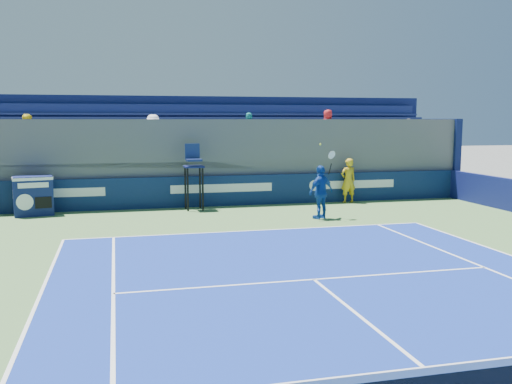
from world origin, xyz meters
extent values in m
imported|color=gold|center=(5.15, 16.75, 0.91)|extent=(0.69, 0.49, 1.80)
cube|color=white|center=(0.00, 11.88, 0.02)|extent=(10.97, 0.07, 0.00)
cube|color=white|center=(0.00, 6.40, 0.02)|extent=(8.23, 0.07, 0.00)
cube|color=#0C1B44|center=(0.00, 17.10, 0.60)|extent=(20.40, 0.20, 1.20)
cube|color=white|center=(-6.00, 17.00, 0.72)|extent=(3.20, 0.01, 0.32)
cube|color=white|center=(0.00, 17.00, 0.72)|extent=(4.00, 0.01, 0.32)
cube|color=white|center=(5.50, 17.00, 0.72)|extent=(3.60, 0.01, 0.32)
cylinder|color=white|center=(3.80, 16.99, 0.72)|extent=(0.44, 0.01, 0.44)
cube|color=#0F1A4F|center=(-6.84, 16.46, 0.70)|extent=(1.41, 0.93, 1.40)
cube|color=white|center=(-6.84, 16.46, 1.33)|extent=(1.43, 0.95, 0.10)
cylinder|color=white|center=(-7.07, 16.05, 0.55)|extent=(0.55, 0.12, 0.56)
cube|color=black|center=(-6.48, 16.16, 0.50)|extent=(0.54, 0.12, 0.40)
cube|color=white|center=(-6.77, 16.10, 1.12)|extent=(0.98, 0.20, 0.18)
cylinder|color=black|center=(-1.45, 16.10, 0.80)|extent=(0.07, 0.07, 1.60)
cylinder|color=black|center=(-0.89, 16.12, 0.80)|extent=(0.07, 0.07, 1.60)
cylinder|color=black|center=(-1.47, 16.66, 0.80)|extent=(0.07, 0.07, 1.60)
cylinder|color=black|center=(-0.91, 16.68, 0.80)|extent=(0.07, 0.07, 1.60)
cube|color=#0F164C|center=(-1.18, 16.39, 1.63)|extent=(0.73, 0.73, 0.06)
cube|color=#152051|center=(-1.17, 16.29, 1.88)|extent=(0.57, 0.47, 0.08)
cube|color=navy|center=(-1.19, 16.65, 2.18)|extent=(0.55, 0.08, 0.60)
imported|color=#123E95|center=(2.75, 13.42, 0.92)|extent=(1.15, 0.87, 1.82)
cylinder|color=black|center=(3.09, 13.50, 1.70)|extent=(0.08, 0.16, 0.39)
torus|color=silver|center=(3.12, 13.43, 2.18)|extent=(0.32, 0.21, 0.29)
cylinder|color=silver|center=(3.12, 13.43, 2.18)|extent=(0.26, 0.17, 0.24)
sphere|color=#C2D42F|center=(2.64, 13.27, 2.55)|extent=(0.07, 0.07, 0.07)
cube|color=#58585E|center=(0.00, 19.00, 1.69)|extent=(20.40, 3.60, 3.38)
cube|color=#58585E|center=(0.00, 17.65, 1.48)|extent=(20.40, 0.90, 0.55)
cube|color=navy|center=(0.00, 17.55, 1.95)|extent=(20.00, 0.45, 0.08)
cube|color=navy|center=(0.00, 17.80, 2.15)|extent=(20.00, 0.06, 0.45)
cube|color=#58585E|center=(0.00, 18.55, 2.02)|extent=(20.40, 0.90, 0.55)
cube|color=navy|center=(0.00, 18.45, 2.50)|extent=(20.00, 0.45, 0.08)
cube|color=navy|center=(0.00, 18.70, 2.70)|extent=(20.00, 0.06, 0.45)
cube|color=#58585E|center=(0.00, 19.45, 2.58)|extent=(20.40, 0.90, 0.55)
cube|color=navy|center=(0.00, 19.35, 3.05)|extent=(20.00, 0.45, 0.08)
cube|color=navy|center=(0.00, 19.60, 3.25)|extent=(20.00, 0.06, 0.45)
cube|color=#58585E|center=(0.00, 20.35, 3.13)|extent=(20.40, 0.90, 0.55)
cube|color=navy|center=(0.00, 20.25, 3.60)|extent=(20.00, 0.45, 0.08)
cube|color=navy|center=(0.00, 20.50, 3.80)|extent=(20.00, 0.06, 0.45)
cube|color=#0C1647|center=(0.00, 20.95, 2.20)|extent=(20.80, 0.30, 4.40)
cube|color=#0C1647|center=(10.35, 19.00, 1.70)|extent=(0.30, 3.90, 3.40)
imported|color=yellow|center=(-7.12, 17.60, 2.67)|extent=(0.98, 0.83, 1.80)
imported|color=silver|center=(-2.55, 17.60, 2.66)|extent=(1.26, 0.86, 1.79)
imported|color=teal|center=(1.24, 17.60, 2.71)|extent=(1.15, 0.59, 1.88)
imported|color=red|center=(4.91, 18.50, 3.06)|extent=(0.73, 0.49, 1.48)
imported|color=black|center=(8.20, 17.60, 2.59)|extent=(0.64, 0.46, 1.64)
camera|label=1|loc=(-3.99, -4.66, 3.38)|focal=40.00mm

